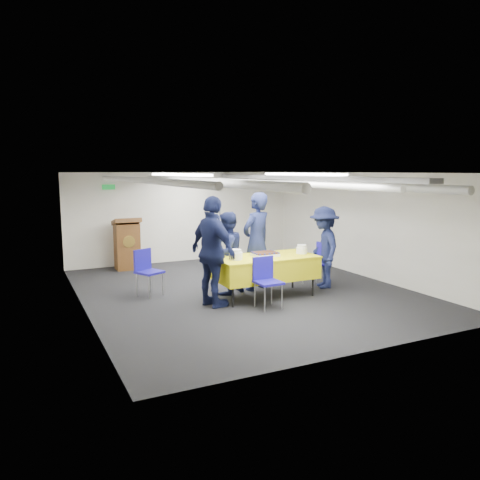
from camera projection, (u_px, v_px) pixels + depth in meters
name	position (u px, v px, depth m)	size (l,w,h in m)	color
ground	(244.00, 291.00, 9.19)	(7.00, 7.00, 0.00)	black
room_shell	(239.00, 197.00, 9.33)	(6.00, 7.00, 2.30)	silver
serving_table	(265.00, 267.00, 8.69)	(1.89, 0.95, 0.77)	black
sheet_cake	(265.00, 254.00, 8.66)	(0.46, 0.36, 0.08)	white
plate_stack_left	(236.00, 255.00, 8.33)	(0.24, 0.24, 0.18)	white
plate_stack_right	(302.00, 249.00, 8.93)	(0.21, 0.21, 0.17)	white
podium	(127.00, 244.00, 11.12)	(0.62, 0.53, 1.25)	brown
chair_near	(266.00, 277.00, 8.04)	(0.43, 0.43, 0.87)	gray
chair_right	(318.00, 259.00, 9.62)	(0.42, 0.42, 0.87)	gray
chair_left	(146.00, 267.00, 8.83)	(0.56, 0.56, 0.87)	gray
sailor_a	(257.00, 241.00, 9.17)	(0.70, 0.46, 1.93)	#0E1333
sailor_b	(227.00, 253.00, 8.88)	(0.77, 0.60, 1.58)	#0E1333
sailor_c	(213.00, 252.00, 8.02)	(1.13, 0.47, 1.92)	#0E1333
sailor_d	(324.00, 247.00, 9.37)	(1.06, 0.61, 1.64)	#0E1333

